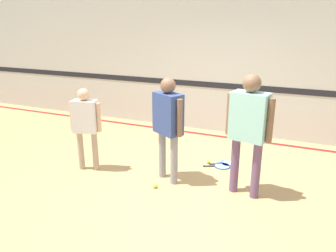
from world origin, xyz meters
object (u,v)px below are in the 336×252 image
Objects in this scene: racket_spare_on_floor at (221,166)px; racket_second_spare at (228,163)px; tennis_ball_by_spare_racket at (208,162)px; person_student_left at (86,121)px; person_instructor at (168,119)px; tennis_ball_near_instructor at (155,186)px; person_student_right at (249,123)px.

racket_second_spare is at bearing -142.57° from racket_spare_on_floor.
tennis_ball_by_spare_racket is (-0.31, -0.12, 0.02)m from racket_second_spare.
racket_second_spare is at bearing 13.94° from person_student_left.
tennis_ball_near_instructor is (-0.07, -0.32, -0.94)m from person_instructor.
person_instructor is 1.17× the size of person_student_left.
racket_second_spare is 1.48m from tennis_ball_near_instructor.
racket_second_spare is (-0.44, 0.91, -1.04)m from person_student_right.
person_instructor is at bearing -116.34° from tennis_ball_by_spare_racket.
racket_second_spare is (0.71, 0.94, -0.97)m from person_instructor.
racket_second_spare is 7.42× the size of tennis_ball_by_spare_racket.
tennis_ball_by_spare_racket is (-0.23, 0.03, 0.02)m from racket_spare_on_floor.
racket_spare_on_floor is 7.30× the size of tennis_ball_by_spare_racket.
tennis_ball_near_instructor is (1.27, -0.16, -0.80)m from person_student_left.
person_instructor is 1.36m from person_student_left.
racket_spare_on_floor is at bearing -44.85° from person_student_right.
tennis_ball_near_instructor is at bearing -112.60° from tennis_ball_by_spare_racket.
person_student_left reaches higher than racket_second_spare.
person_student_left is 1.51m from tennis_ball_near_instructor.
tennis_ball_by_spare_racket is at bearing 92.38° from person_instructor.
person_student_right is (1.15, 0.02, 0.07)m from person_instructor.
person_instructor is at bearing 25.60° from racket_spare_on_floor.
tennis_ball_near_instructor is (-0.78, -1.26, 0.02)m from racket_second_spare.
person_student_right is at bearing -46.79° from tennis_ball_by_spare_racket.
person_student_right reaches higher than tennis_ball_by_spare_racket.
person_instructor reaches higher than person_student_left.
tennis_ball_near_instructor is at bearing 32.04° from racket_spare_on_floor.
racket_spare_on_floor is at bearing 57.55° from tennis_ball_near_instructor.
racket_second_spare is at bearing 21.09° from tennis_ball_by_spare_racket.
person_student_right reaches higher than tennis_ball_near_instructor.
person_student_left is 20.47× the size of tennis_ball_by_spare_racket.
person_student_right reaches higher than racket_spare_on_floor.
racket_second_spare is 7.42× the size of tennis_ball_near_instructor.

